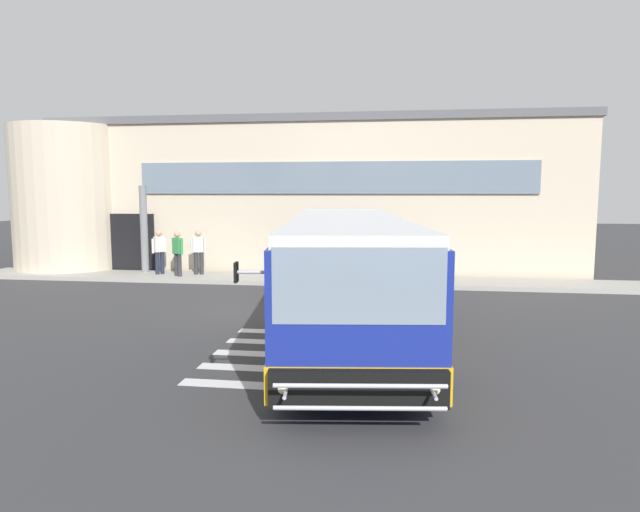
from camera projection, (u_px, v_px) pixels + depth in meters
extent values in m
cube|color=#353538|center=(271.00, 310.00, 15.46)|extent=(80.00, 90.00, 0.02)
cube|color=silver|center=(306.00, 388.00, 9.28)|extent=(4.40, 0.36, 0.01)
cube|color=silver|center=(314.00, 371.00, 10.17)|extent=(4.40, 0.36, 0.01)
cube|color=silver|center=(321.00, 356.00, 11.05)|extent=(4.40, 0.36, 0.01)
cube|color=silver|center=(326.00, 344.00, 11.94)|extent=(4.40, 0.36, 0.01)
cube|color=silver|center=(331.00, 334.00, 12.82)|extent=(4.40, 0.36, 0.01)
cube|color=beige|center=(326.00, 198.00, 26.91)|extent=(21.05, 12.00, 5.91)
cube|color=#56565B|center=(326.00, 133.00, 26.55)|extent=(21.25, 12.20, 0.30)
cylinder|color=beige|center=(70.00, 199.00, 22.89)|extent=(4.40, 4.40, 5.91)
cube|color=black|center=(133.00, 244.00, 22.14)|extent=(1.80, 0.16, 2.40)
cube|color=slate|center=(332.00, 178.00, 20.74)|extent=(15.05, 0.10, 1.20)
cube|color=#9E9B93|center=(301.00, 280.00, 20.17)|extent=(25.05, 2.00, 0.15)
cylinder|color=slate|center=(144.00, 229.00, 21.42)|extent=(0.28, 0.28, 3.37)
cube|color=navy|center=(346.00, 269.00, 13.28)|extent=(3.97, 11.91, 2.15)
cube|color=#F2AD19|center=(345.00, 302.00, 13.37)|extent=(4.02, 11.96, 0.55)
cube|color=silver|center=(346.00, 221.00, 13.14)|extent=(3.85, 11.70, 0.20)
cube|color=gray|center=(359.00, 286.00, 7.46)|extent=(2.35, 0.41, 1.05)
cube|color=gray|center=(398.00, 247.00, 13.50)|extent=(1.33, 10.41, 0.95)
cube|color=gray|center=(293.00, 247.00, 13.54)|extent=(1.33, 10.41, 0.95)
cube|color=black|center=(359.00, 260.00, 7.42)|extent=(2.15, 0.36, 0.28)
cube|color=black|center=(358.00, 388.00, 7.49)|extent=(2.46, 0.50, 0.52)
sphere|color=beige|center=(435.00, 389.00, 7.43)|extent=(0.18, 0.18, 0.18)
sphere|color=beige|center=(283.00, 388.00, 7.47)|extent=(0.18, 0.18, 0.18)
cylinder|color=#B7B7BF|center=(250.00, 272.00, 7.66)|extent=(0.40, 0.10, 0.05)
cube|color=black|center=(236.00, 272.00, 7.67)|extent=(0.06, 0.20, 0.28)
cylinder|color=black|center=(422.00, 357.00, 9.35)|extent=(0.42, 1.03, 1.00)
cylinder|color=black|center=(284.00, 356.00, 9.39)|extent=(0.42, 1.03, 1.00)
cylinder|color=black|center=(383.00, 288.00, 15.99)|extent=(0.42, 1.03, 1.00)
cylinder|color=black|center=(302.00, 288.00, 16.03)|extent=(0.42, 1.03, 1.00)
cylinder|color=black|center=(379.00, 281.00, 17.28)|extent=(0.42, 1.03, 1.00)
cylinder|color=black|center=(304.00, 281.00, 17.32)|extent=(0.42, 1.03, 1.00)
cylinder|color=#B7B7BF|center=(360.00, 408.00, 7.14)|extent=(2.24, 0.34, 0.06)
cylinder|color=#B7B7BF|center=(360.00, 386.00, 7.10)|extent=(2.24, 0.34, 0.06)
cylinder|color=#B7B7BF|center=(433.00, 392.00, 7.30)|extent=(0.11, 0.50, 0.05)
cylinder|color=#B7B7BF|center=(286.00, 391.00, 7.34)|extent=(0.11, 0.50, 0.05)
cylinder|color=#1E2338|center=(162.00, 263.00, 21.09)|extent=(0.15, 0.15, 0.85)
cylinder|color=#1E2338|center=(157.00, 263.00, 20.96)|extent=(0.15, 0.15, 0.85)
cube|color=silver|center=(159.00, 244.00, 20.94)|extent=(0.42, 0.43, 0.58)
sphere|color=tan|center=(159.00, 233.00, 20.89)|extent=(0.23, 0.23, 0.23)
cylinder|color=silver|center=(165.00, 245.00, 21.10)|extent=(0.09, 0.09, 0.55)
cylinder|color=silver|center=(153.00, 246.00, 20.79)|extent=(0.09, 0.09, 0.55)
cube|color=#26663F|center=(157.00, 245.00, 21.07)|extent=(0.34, 0.34, 0.44)
cylinder|color=#2D2D33|center=(180.00, 265.00, 20.44)|extent=(0.15, 0.15, 0.85)
cylinder|color=#2D2D33|center=(177.00, 265.00, 20.58)|extent=(0.15, 0.15, 0.85)
cube|color=#338C4C|center=(177.00, 246.00, 20.43)|extent=(0.44, 0.39, 0.58)
sphere|color=tan|center=(177.00, 234.00, 20.38)|extent=(0.23, 0.23, 0.23)
cylinder|color=#338C4C|center=(181.00, 247.00, 20.27)|extent=(0.09, 0.09, 0.55)
cylinder|color=#338C4C|center=(174.00, 247.00, 20.60)|extent=(0.09, 0.09, 0.55)
cylinder|color=#2D2D33|center=(202.00, 263.00, 20.95)|extent=(0.15, 0.15, 0.85)
cylinder|color=#2D2D33|center=(196.00, 263.00, 20.94)|extent=(0.15, 0.15, 0.85)
cube|color=silver|center=(198.00, 245.00, 20.86)|extent=(0.42, 0.30, 0.58)
sphere|color=tan|center=(198.00, 233.00, 20.81)|extent=(0.23, 0.23, 0.23)
cylinder|color=silver|center=(205.00, 246.00, 20.89)|extent=(0.09, 0.09, 0.55)
cylinder|color=silver|center=(192.00, 246.00, 20.85)|extent=(0.09, 0.09, 0.55)
cylinder|color=yellow|center=(338.00, 275.00, 18.74)|extent=(0.18, 0.18, 0.90)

